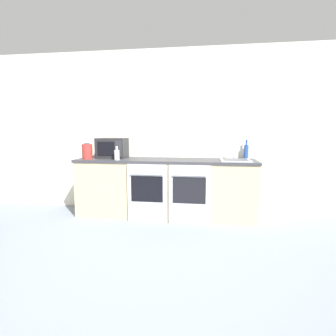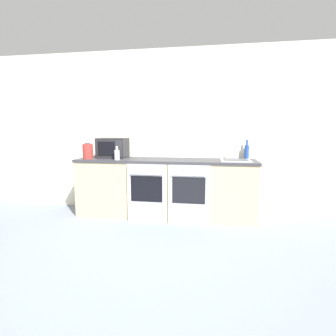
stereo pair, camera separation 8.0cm
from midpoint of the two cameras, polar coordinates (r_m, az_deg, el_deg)
The scene contains 10 objects.
ground_plane at distance 2.66m, azimuth -7.64°, elevation -21.71°, with size 16.00×16.00×0.00m, color gray.
wall_back at distance 4.30m, azimuth -0.50°, elevation 7.80°, with size 10.00×0.06×2.60m.
counter_back at distance 4.07m, azimuth -1.19°, elevation -4.33°, with size 2.73×0.62×0.89m.
oven_left at distance 3.81m, azimuth -5.16°, elevation -5.43°, with size 0.58×0.06×0.85m.
oven_right at distance 3.72m, azimuth 4.02°, elevation -5.75°, with size 0.58×0.06×0.85m.
microwave at distance 4.29m, azimuth -12.57°, elevation 4.26°, with size 0.45×0.33×0.32m.
bottle_blue at distance 4.19m, azimuth 16.12°, elevation 3.48°, with size 0.07×0.07×0.30m.
bottle_clear at distance 3.98m, azimuth -11.65°, elevation 2.88°, with size 0.08×0.08×0.20m.
kettle at distance 4.23m, azimuth -17.71°, elevation 3.45°, with size 0.16×0.16×0.24m.
sink at distance 3.92m, azimuth 13.89°, elevation 1.76°, with size 0.42×0.44×0.24m.
Camera 1 is at (0.62, -2.23, 1.32)m, focal length 28.00 mm.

